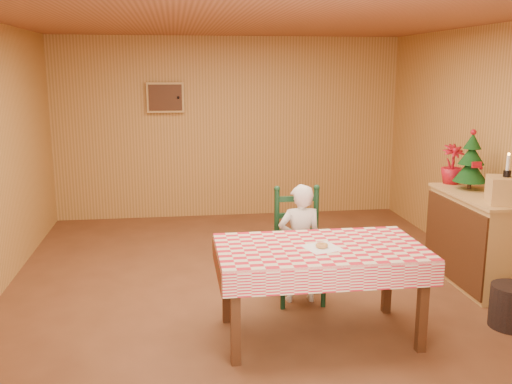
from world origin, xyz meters
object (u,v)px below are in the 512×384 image
dining_table (320,256)px  shelf_unit (477,239)px  ladder_chair (299,248)px  seated_child (300,244)px  christmas_tree (471,162)px  storage_bin (512,306)px  crate (505,190)px

dining_table → shelf_unit: shelf_unit is taller
ladder_chair → seated_child: seated_child is taller
dining_table → christmas_tree: bearing=32.0°
ladder_chair → storage_bin: 1.90m
ladder_chair → crate: (1.88, -0.26, 0.55)m
dining_table → crate: size_ratio=5.52×
seated_child → christmas_tree: 2.03m
seated_child → dining_table: bearing=90.0°
dining_table → crate: (1.88, 0.52, 0.37)m
shelf_unit → storage_bin: shelf_unit is taller
ladder_chair → storage_bin: ladder_chair is taller
shelf_unit → crate: bearing=-88.8°
shelf_unit → storage_bin: size_ratio=3.39×
ladder_chair → storage_bin: bearing=-27.2°
crate → storage_bin: bearing=-109.8°
crate → christmas_tree: 0.67m
ladder_chair → crate: size_ratio=3.60×
dining_table → ladder_chair: (0.00, 0.79, -0.18)m
seated_child → christmas_tree: christmas_tree is taller
ladder_chair → shelf_unit: bearing=4.2°
crate → dining_table: bearing=-164.4°
dining_table → seated_child: seated_child is taller
seated_child → crate: (1.88, -0.21, 0.49)m
storage_bin → seated_child: bearing=154.3°
crate → storage_bin: (-0.21, -0.59, -0.87)m
storage_bin → dining_table: bearing=177.6°
seated_child → shelf_unit: 1.88m
shelf_unit → storage_bin: 1.05m
ladder_chair → storage_bin: size_ratio=2.96×
seated_child → storage_bin: bearing=154.3°
dining_table → storage_bin: size_ratio=4.53×
dining_table → christmas_tree: (1.88, 1.17, 0.52)m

